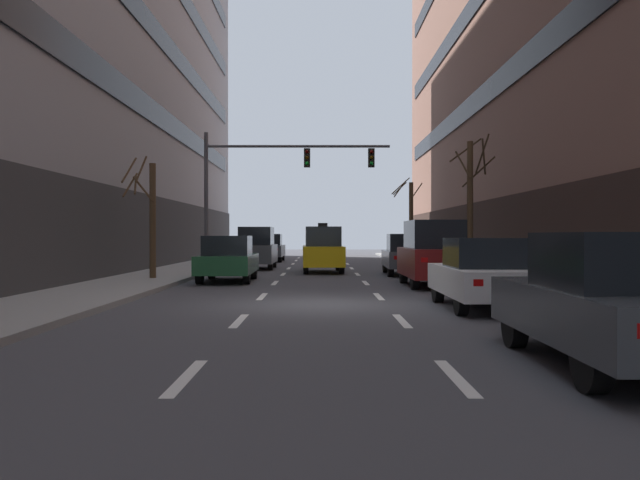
{
  "coord_description": "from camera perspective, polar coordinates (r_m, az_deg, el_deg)",
  "views": [
    {
      "loc": [
        -0.01,
        -15.59,
        1.66
      ],
      "look_at": [
        0.03,
        19.43,
        1.4
      ],
      "focal_mm": 36.57,
      "sensor_mm": 36.0,
      "label": 1
    }
  ],
  "objects": [
    {
      "name": "traffic_signal_0",
      "position": [
        29.44,
        -4.38,
        5.83
      ],
      "size": [
        8.34,
        0.35,
        6.14
      ],
      "color": "#4C4C51",
      "rests_on": "sidewalk_left"
    },
    {
      "name": "lane_stripe_l1_s5",
      "position": [
        22.71,
        -4.03,
        -3.76
      ],
      "size": [
        0.16,
        2.0,
        0.01
      ],
      "primitive_type": "cube",
      "color": "silver",
      "rests_on": "ground"
    },
    {
      "name": "car_driving_1",
      "position": [
        32.18,
        -5.63,
        -0.71
      ],
      "size": [
        1.79,
        4.26,
        2.06
      ],
      "color": "black",
      "rests_on": "ground"
    },
    {
      "name": "taxi_driving_3",
      "position": [
        29.0,
        0.17,
        -0.85
      ],
      "size": [
        1.89,
        4.25,
        2.2
      ],
      "color": "black",
      "rests_on": "ground"
    },
    {
      "name": "lane_stripe_l2_s2",
      "position": [
        7.93,
        11.71,
        -11.65
      ],
      "size": [
        0.16,
        2.0,
        0.01
      ],
      "primitive_type": "cube",
      "color": "silver",
      "rests_on": "ground"
    },
    {
      "name": "lane_stripe_l1_s9",
      "position": [
        42.65,
        -2.17,
        -1.8
      ],
      "size": [
        0.16,
        2.0,
        0.01
      ],
      "primitive_type": "cube",
      "color": "silver",
      "rests_on": "ground"
    },
    {
      "name": "car_parked_1",
      "position": [
        15.16,
        14.03,
        -2.89
      ],
      "size": [
        1.8,
        4.27,
        1.6
      ],
      "color": "black",
      "rests_on": "ground"
    },
    {
      "name": "car_parked_3",
      "position": [
        27.53,
        7.63,
        -1.28
      ],
      "size": [
        2.04,
        4.62,
        1.71
      ],
      "color": "black",
      "rests_on": "ground"
    },
    {
      "name": "lane_stripe_l2_s3",
      "position": [
        12.8,
        7.1,
        -7.02
      ],
      "size": [
        0.16,
        2.0,
        0.01
      ],
      "primitive_type": "cube",
      "color": "silver",
      "rests_on": "ground"
    },
    {
      "name": "lane_stripe_l2_s7",
      "position": [
        32.67,
        2.72,
        -2.48
      ],
      "size": [
        0.16,
        2.0,
        0.01
      ],
      "primitive_type": "cube",
      "color": "silver",
      "rests_on": "ground"
    },
    {
      "name": "sidewalk_right",
      "position": [
        16.89,
        21.93,
        -5.01
      ],
      "size": [
        3.13,
        80.0,
        0.14
      ],
      "primitive_type": "cube",
      "color": "gray",
      "rests_on": "ground"
    },
    {
      "name": "lane_stripe_l2_s5",
      "position": [
        22.71,
        3.95,
        -3.76
      ],
      "size": [
        0.16,
        2.0,
        0.01
      ],
      "primitive_type": "cube",
      "color": "silver",
      "rests_on": "ground"
    },
    {
      "name": "car_parked_2",
      "position": [
        21.45,
        9.83,
        -1.18
      ],
      "size": [
        1.85,
        4.42,
        2.14
      ],
      "color": "black",
      "rests_on": "ground"
    },
    {
      "name": "car_driving_2",
      "position": [
        41.08,
        -4.64,
        -0.7
      ],
      "size": [
        1.95,
        4.63,
        1.73
      ],
      "color": "black",
      "rests_on": "ground"
    },
    {
      "name": "street_tree_3",
      "position": [
        43.22,
        7.85,
        1.95
      ],
      "size": [
        2.04,
        1.56,
        5.42
      ],
      "color": "#4C3823",
      "rests_on": "sidewalk_right"
    },
    {
      "name": "lane_stripe_l1_s4",
      "position": [
        17.74,
        -5.15,
        -4.94
      ],
      "size": [
        0.16,
        2.0,
        0.01
      ],
      "primitive_type": "cube",
      "color": "silver",
      "rests_on": "ground"
    },
    {
      "name": "car_parked_0",
      "position": [
        8.98,
        24.27,
        -4.89
      ],
      "size": [
        1.93,
        4.54,
        1.7
      ],
      "color": "black",
      "rests_on": "ground"
    },
    {
      "name": "lane_stripe_l1_s2",
      "position": [
        7.93,
        -11.7,
        -11.66
      ],
      "size": [
        0.16,
        2.0,
        0.01
      ],
      "primitive_type": "cube",
      "color": "silver",
      "rests_on": "ground"
    },
    {
      "name": "street_tree_2",
      "position": [
        26.72,
        12.97,
        3.27
      ],
      "size": [
        1.77,
        1.78,
        5.52
      ],
      "color": "#4C3823",
      "rests_on": "sidewalk_right"
    },
    {
      "name": "car_driving_0",
      "position": [
        23.49,
        -8.12,
        -1.66
      ],
      "size": [
        1.89,
        4.4,
        1.64
      ],
      "color": "black",
      "rests_on": "ground"
    },
    {
      "name": "lane_stripe_l1_s10",
      "position": [
        47.65,
        -1.95,
        -1.57
      ],
      "size": [
        0.16,
        2.0,
        0.01
      ],
      "primitive_type": "cube",
      "color": "silver",
      "rests_on": "ground"
    },
    {
      "name": "lane_stripe_l1_s6",
      "position": [
        27.69,
        -3.31,
        -3.01
      ],
      "size": [
        0.16,
        2.0,
        0.01
      ],
      "primitive_type": "cube",
      "color": "silver",
      "rests_on": "ground"
    },
    {
      "name": "lane_stripe_l1_s8",
      "position": [
        37.66,
        -2.45,
        -2.1
      ],
      "size": [
        0.16,
        2.0,
        0.01
      ],
      "primitive_type": "cube",
      "color": "silver",
      "rests_on": "ground"
    },
    {
      "name": "lane_stripe_l2_s8",
      "position": [
        37.66,
        2.35,
        -2.1
      ],
      "size": [
        0.16,
        2.0,
        0.01
      ],
      "primitive_type": "cube",
      "color": "silver",
      "rests_on": "ground"
    },
    {
      "name": "lane_stripe_l2_s6",
      "position": [
        27.69,
        3.22,
        -3.01
      ],
      "size": [
        0.16,
        2.0,
        0.01
      ],
      "primitive_type": "cube",
      "color": "silver",
      "rests_on": "ground"
    },
    {
      "name": "lane_stripe_l2_s9",
      "position": [
        42.65,
        2.06,
        -1.8
      ],
      "size": [
        0.16,
        2.0,
        0.01
      ],
      "primitive_type": "cube",
      "color": "silver",
      "rests_on": "ground"
    },
    {
      "name": "lane_stripe_l1_s3",
      "position": [
        12.8,
        -7.15,
        -7.02
      ],
      "size": [
        0.16,
        2.0,
        0.01
      ],
      "primitive_type": "cube",
      "color": "silver",
      "rests_on": "ground"
    },
    {
      "name": "lane_stripe_l1_s7",
      "position": [
        32.67,
        -2.82,
        -2.48
      ],
      "size": [
        0.16,
        2.0,
        0.01
      ],
      "primitive_type": "cube",
      "color": "silver",
      "rests_on": "ground"
    },
    {
      "name": "ground_plane",
      "position": [
        15.68,
        -0.03,
        -5.66
      ],
      "size": [
        120.0,
        120.0,
        0.0
      ],
      "primitive_type": "plane",
      "color": "#424247"
    },
    {
      "name": "lane_stripe_l2_s10",
      "position": [
        47.65,
        1.84,
        -1.57
      ],
      "size": [
        0.16,
        2.0,
        0.01
      ],
      "primitive_type": "cube",
      "color": "silver",
      "rests_on": "ground"
    },
    {
      "name": "lane_stripe_l2_s4",
      "position": [
        17.74,
        5.08,
        -4.94
      ],
      "size": [
        0.16,
        2.0,
        0.01
      ],
      "primitive_type": "cube",
      "color": "silver",
      "rests_on": "ground"
    },
    {
      "name": "sidewalk_left",
      "position": [
        16.89,
        -22.0,
        -5.01
      ],
      "size": [
        3.13,
        80.0,
        0.14
      ],
      "primitive_type": "cube",
      "color": "gray",
      "rests_on": "ground"
    },
    {
      "name": "street_tree_0",
      "position": [
        23.98,
        -14.73,
        2.2
      ],
      "size": [
        1.09,
        1.71,
        4.4
      ],
      "color": "#4C3823",
      "rests_on": "sidewalk_left"
    }
  ]
}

